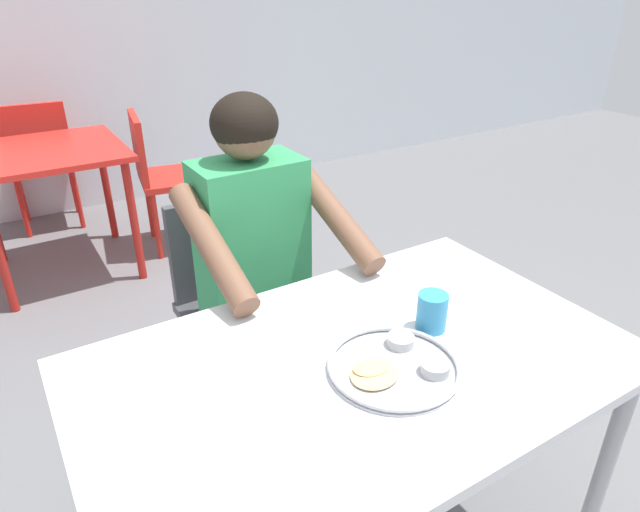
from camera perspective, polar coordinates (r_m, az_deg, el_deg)
table_foreground at (r=1.36m, az=3.95°, el=-12.99°), size 1.27×0.79×0.74m
thali_tray at (r=1.29m, az=7.68°, el=-11.03°), size 0.30×0.30×0.03m
drinking_cup at (r=1.42m, az=11.39°, el=-5.50°), size 0.08×0.08×0.10m
chair_foreground at (r=2.07m, az=-8.18°, el=-3.91°), size 0.44×0.45×0.83m
diner_foreground at (r=1.77m, az=-5.69°, el=-0.21°), size 0.49×0.55×1.24m
table_background_red at (r=3.33m, az=-26.05°, el=8.18°), size 0.77×0.76×0.71m
chair_red_right at (r=3.48m, az=-15.93°, el=8.41°), size 0.47×0.47×0.83m
chair_red_far at (r=4.01m, az=-26.77°, el=9.15°), size 0.44×0.42×0.84m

